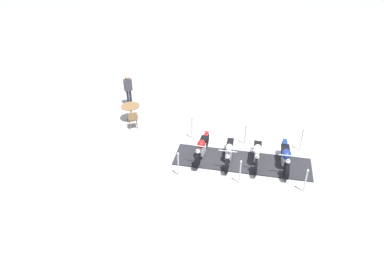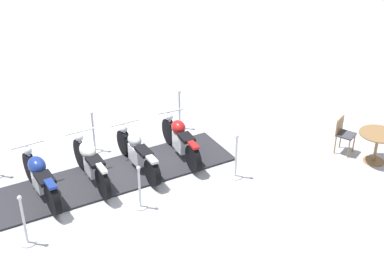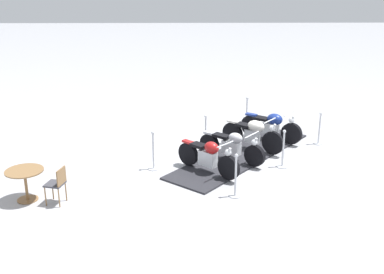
% 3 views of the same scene
% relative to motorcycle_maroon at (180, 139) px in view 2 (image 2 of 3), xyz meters
% --- Properties ---
extents(ground_plane, '(80.00, 80.00, 0.00)m').
position_rel_motorcycle_maroon_xyz_m(ground_plane, '(-1.05, -1.31, -0.50)').
color(ground_plane, '#B2B2B7').
extents(display_platform, '(4.67, 5.22, 0.05)m').
position_rel_motorcycle_maroon_xyz_m(display_platform, '(-1.05, -1.31, -0.48)').
color(display_platform, '#28282D').
rests_on(display_platform, ground_plane).
extents(motorcycle_maroon, '(1.58, 1.53, 0.95)m').
position_rel_motorcycle_maroon_xyz_m(motorcycle_maroon, '(0.00, 0.00, 0.00)').
color(motorcycle_maroon, black).
rests_on(motorcycle_maroon, display_platform).
extents(motorcycle_chrome, '(1.76, 1.46, 0.90)m').
position_rel_motorcycle_maroon_xyz_m(motorcycle_chrome, '(-0.71, -0.87, -0.03)').
color(motorcycle_chrome, black).
rests_on(motorcycle_chrome, display_platform).
extents(motorcycle_cream, '(1.70, 1.41, 1.02)m').
position_rel_motorcycle_maroon_xyz_m(motorcycle_cream, '(-1.43, -1.72, 0.06)').
color(motorcycle_cream, black).
rests_on(motorcycle_cream, display_platform).
extents(motorcycle_navy, '(1.77, 1.37, 0.98)m').
position_rel_motorcycle_maroon_xyz_m(motorcycle_navy, '(-2.14, -2.59, 0.01)').
color(motorcycle_navy, black).
rests_on(motorcycle_navy, display_platform).
extents(stanchion_right_mid, '(0.36, 0.36, 1.08)m').
position_rel_motorcycle_maroon_xyz_m(stanchion_right_mid, '(-2.08, -0.46, -0.18)').
color(stanchion_right_mid, silver).
rests_on(stanchion_right_mid, ground_plane).
extents(stanchion_left_rear, '(0.31, 0.31, 1.10)m').
position_rel_motorcycle_maroon_xyz_m(stanchion_left_rear, '(-1.52, -3.99, -0.12)').
color(stanchion_left_rear, silver).
rests_on(stanchion_left_rear, ground_plane).
extents(stanchion_left_front, '(0.32, 0.32, 1.10)m').
position_rel_motorcycle_maroon_xyz_m(stanchion_left_front, '(1.49, -0.35, -0.14)').
color(stanchion_left_front, silver).
rests_on(stanchion_left_front, ground_plane).
extents(stanchion_left_mid, '(0.28, 0.28, 1.01)m').
position_rel_motorcycle_maroon_xyz_m(stanchion_left_mid, '(-0.01, -2.17, -0.14)').
color(stanchion_left_mid, silver).
rests_on(stanchion_left_mid, ground_plane).
extents(stanchion_right_front, '(0.30, 0.30, 1.10)m').
position_rel_motorcycle_maroon_xyz_m(stanchion_right_front, '(-0.58, 1.36, -0.12)').
color(stanchion_right_front, silver).
rests_on(stanchion_right_front, ground_plane).
extents(cafe_table, '(0.89, 0.89, 0.76)m').
position_rel_motorcycle_maroon_xyz_m(cafe_table, '(4.36, 1.48, 0.08)').
color(cafe_table, olive).
rests_on(cafe_table, ground_plane).
extents(cafe_chair_near_table, '(0.48, 0.48, 0.89)m').
position_rel_motorcycle_maroon_xyz_m(cafe_chair_near_table, '(3.57, 1.67, 0.03)').
color(cafe_chair_near_table, olive).
rests_on(cafe_chair_near_table, ground_plane).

